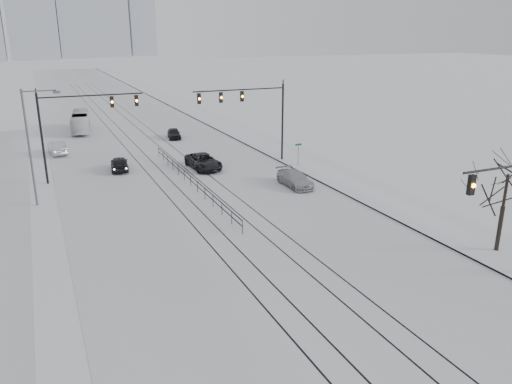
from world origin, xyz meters
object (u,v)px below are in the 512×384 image
at_px(sedan_sb_outer, 57,148).
at_px(bare_tree, 507,183).
at_px(box_truck, 81,122).
at_px(sedan_nb_right, 295,179).
at_px(sedan_nb_far, 174,133).
at_px(sedan_sb_inner, 119,164).
at_px(sedan_nb_front, 203,162).

bearing_deg(sedan_sb_outer, bare_tree, 115.30).
bearing_deg(bare_tree, sedan_sb_outer, 120.94).
relative_size(sedan_sb_outer, box_truck, 0.47).
bearing_deg(box_truck, sedan_nb_right, 120.38).
xyz_separation_m(bare_tree, sedan_nb_far, (-9.11, 41.86, -3.84)).
bearing_deg(sedan_nb_far, sedan_nb_right, -70.76).
height_order(sedan_sb_inner, box_truck, box_truck).
height_order(sedan_sb_inner, sedan_nb_front, sedan_nb_front).
distance_m(sedan_sb_outer, sedan_nb_front, 17.99).
bearing_deg(sedan_sb_inner, sedan_nb_far, -117.46).
bearing_deg(sedan_sb_outer, sedan_sb_inner, 112.08).
relative_size(sedan_sb_inner, sedan_nb_far, 1.07).
relative_size(bare_tree, sedan_nb_right, 1.33).
height_order(sedan_sb_inner, sedan_sb_outer, sedan_sb_outer).
bearing_deg(sedan_nb_front, sedan_sb_inner, 157.78).
bearing_deg(box_truck, sedan_sb_outer, 81.14).
bearing_deg(box_truck, sedan_nb_far, 143.93).
height_order(sedan_nb_front, sedan_nb_far, sedan_nb_front).
bearing_deg(sedan_sb_inner, sedan_nb_right, 145.74).
bearing_deg(sedan_nb_front, box_truck, 106.96).
relative_size(sedan_nb_right, sedan_nb_far, 1.21).
xyz_separation_m(sedan_nb_front, box_truck, (-9.13, 25.48, 0.59)).
bearing_deg(sedan_nb_right, box_truck, 112.64).
height_order(sedan_nb_front, box_truck, box_truck).
height_order(sedan_sb_outer, sedan_nb_front, sedan_nb_front).
xyz_separation_m(sedan_sb_inner, sedan_sb_outer, (-5.16, 9.82, 0.04)).
height_order(bare_tree, sedan_nb_right, bare_tree).
height_order(sedan_sb_outer, box_truck, box_truck).
distance_m(sedan_nb_right, sedan_nb_far, 24.97).
distance_m(bare_tree, box_truck, 55.26).
relative_size(sedan_sb_outer, sedan_nb_front, 0.84).
xyz_separation_m(sedan_sb_inner, sedan_nb_far, (8.93, 12.97, -0.04)).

